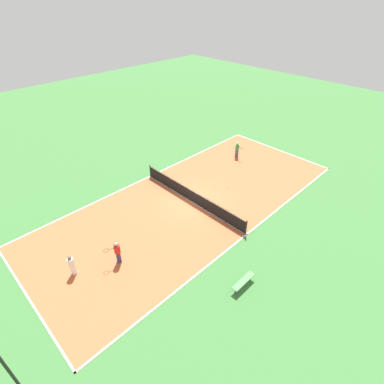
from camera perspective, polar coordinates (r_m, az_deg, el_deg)
ground_plane at (r=22.72m, az=0.00°, el=-1.86°), size 80.00×80.00×0.00m
court_surface at (r=22.72m, az=0.00°, el=-1.84°), size 10.33×24.31×0.02m
tennis_net at (r=22.38m, az=0.00°, el=-0.67°), size 10.13×0.10×1.10m
bench at (r=17.12m, az=9.76°, el=-16.44°), size 0.36×1.62×0.45m
player_coach_red at (r=18.16m, az=-14.06°, el=-10.87°), size 0.64×0.99×1.55m
player_far_white at (r=18.40m, az=-21.98°, el=-12.62°), size 0.42×0.42×1.39m
player_far_green at (r=28.60m, az=8.61°, el=8.14°), size 0.98×0.54×1.52m
tennis_ball_near_net at (r=24.43m, az=6.79°, el=0.97°), size 0.07×0.07×0.07m
tennis_ball_left_sideline at (r=21.37m, az=3.23°, el=-4.50°), size 0.07×0.07×0.07m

